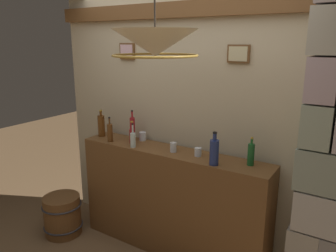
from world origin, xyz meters
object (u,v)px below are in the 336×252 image
object	(u,v)px
liquor_bottle_rye	(132,135)
wooden_barrel	(63,215)
liquor_bottle_sherry	(214,152)
liquor_bottle_rum	(133,139)
liquor_bottle_whiskey	(110,132)
glass_tumbler_shot	(173,147)
pendant_lamp	(155,44)
liquor_bottle_brandy	(132,128)
liquor_bottle_tequila	(101,125)
glass_tumbler_highball	(143,136)
liquor_bottle_mezcal	(251,154)
glass_tumbler_rocks	(198,152)

from	to	relation	value
liquor_bottle_rye	wooden_barrel	size ratio (longest dim) A/B	0.52
liquor_bottle_sherry	liquor_bottle_rye	bearing A→B (deg)	174.20
liquor_bottle_rum	liquor_bottle_whiskey	bearing A→B (deg)	177.05
liquor_bottle_sherry	glass_tumbler_shot	xyz separation A→B (m)	(-0.46, 0.09, -0.07)
liquor_bottle_sherry	pendant_lamp	size ratio (longest dim) A/B	0.49
liquor_bottle_brandy	liquor_bottle_rum	bearing A→B (deg)	-50.22
liquor_bottle_rum	wooden_barrel	world-z (taller)	liquor_bottle_rum
liquor_bottle_whiskey	liquor_bottle_brandy	distance (m)	0.23
liquor_bottle_tequila	liquor_bottle_rye	bearing A→B (deg)	-2.25
liquor_bottle_sherry	liquor_bottle_tequila	bearing A→B (deg)	175.32
liquor_bottle_tequila	wooden_barrel	distance (m)	1.07
liquor_bottle_rye	liquor_bottle_tequila	distance (m)	0.44
pendant_lamp	liquor_bottle_tequila	bearing A→B (deg)	150.99
liquor_bottle_tequila	glass_tumbler_highball	bearing A→B (deg)	13.91
liquor_bottle_rum	liquor_bottle_tequila	bearing A→B (deg)	167.95
liquor_bottle_sherry	glass_tumbler_highball	distance (m)	0.95
liquor_bottle_rye	liquor_bottle_mezcal	xyz separation A→B (m)	(1.21, 0.06, 0.01)
glass_tumbler_rocks	liquor_bottle_sherry	bearing A→B (deg)	-28.79
pendant_lamp	wooden_barrel	xyz separation A→B (m)	(-1.43, 0.25, -1.82)
liquor_bottle_mezcal	glass_tumbler_rocks	xyz separation A→B (m)	(-0.47, -0.04, -0.06)
liquor_bottle_rum	liquor_bottle_brandy	size ratio (longest dim) A/B	0.75
liquor_bottle_rye	pendant_lamp	world-z (taller)	pendant_lamp
glass_tumbler_shot	glass_tumbler_highball	bearing A→B (deg)	163.46
liquor_bottle_rye	liquor_bottle_mezcal	world-z (taller)	liquor_bottle_mezcal
liquor_bottle_brandy	liquor_bottle_whiskey	bearing A→B (deg)	-136.25
liquor_bottle_whiskey	liquor_bottle_tequila	size ratio (longest dim) A/B	0.89
liquor_bottle_whiskey	pendant_lamp	xyz separation A→B (m)	(0.96, -0.56, 0.89)
liquor_bottle_tequila	liquor_bottle_mezcal	size ratio (longest dim) A/B	1.20
glass_tumbler_shot	wooden_barrel	world-z (taller)	glass_tumbler_shot
liquor_bottle_mezcal	glass_tumbler_rocks	world-z (taller)	liquor_bottle_mezcal
liquor_bottle_rum	glass_tumbler_highball	world-z (taller)	liquor_bottle_rum
liquor_bottle_rum	pendant_lamp	xyz separation A→B (m)	(0.65, -0.54, 0.90)
liquor_bottle_rye	liquor_bottle_mezcal	size ratio (longest dim) A/B	0.94
liquor_bottle_rye	liquor_bottle_sherry	size ratio (longest dim) A/B	0.80
glass_tumbler_rocks	glass_tumbler_shot	distance (m)	0.25
glass_tumbler_rocks	glass_tumbler_shot	size ratio (longest dim) A/B	0.86
liquor_bottle_whiskey	pendant_lamp	world-z (taller)	pendant_lamp
liquor_bottle_whiskey	glass_tumbler_shot	distance (m)	0.72
glass_tumbler_highball	liquor_bottle_mezcal	bearing A→B (deg)	-3.55
liquor_bottle_rum	liquor_bottle_brandy	world-z (taller)	liquor_bottle_brandy
liquor_bottle_brandy	glass_tumbler_rocks	world-z (taller)	liquor_bottle_brandy
glass_tumbler_shot	liquor_bottle_sherry	bearing A→B (deg)	-11.48
liquor_bottle_sherry	liquor_bottle_tequila	xyz separation A→B (m)	(-1.38, 0.11, 0.00)
liquor_bottle_rum	glass_tumbler_highball	distance (m)	0.24
glass_tumbler_highball	wooden_barrel	size ratio (longest dim) A/B	0.20
liquor_bottle_whiskey	liquor_bottle_tequila	world-z (taller)	liquor_bottle_tequila
liquor_bottle_whiskey	pendant_lamp	bearing A→B (deg)	-29.98
glass_tumbler_shot	liquor_bottle_whiskey	bearing A→B (deg)	-174.02
glass_tumbler_highball	pendant_lamp	size ratio (longest dim) A/B	0.15
liquor_bottle_brandy	glass_tumbler_highball	world-z (taller)	liquor_bottle_brandy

